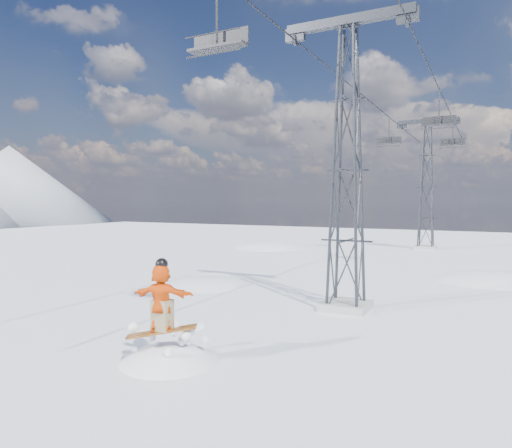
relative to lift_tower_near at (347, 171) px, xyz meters
The scene contains 10 objects.
ground 9.72m from the lift_tower_near, 95.71° to the right, with size 120.00×120.00×0.00m, color white.
snow_terrain 20.81m from the lift_tower_near, 112.81° to the left, with size 39.00×37.00×22.00m.
lift_tower_near is the anchor object (origin of this frame).
lift_tower_far 25.00m from the lift_tower_near, 90.00° to the left, with size 5.20×1.80×11.43m.
haul_cables 12.70m from the lift_tower_near, 90.00° to the left, with size 4.46×51.00×0.06m.
snowboarder_jump 10.92m from the lift_tower_near, 108.14° to the right, with size 4.40×4.40×6.78m.
lift_chair_near 7.26m from the lift_tower_near, 110.30° to the right, with size 1.86×0.54×2.31m.
lift_chair_mid 12.26m from the lift_tower_near, 79.20° to the left, with size 1.88×0.54×2.33m.
lift_chair_far 19.84m from the lift_tower_near, 96.47° to the left, with size 1.86×0.53×2.30m.
lift_chair_extra 22.92m from the lift_tower_near, 84.43° to the left, with size 1.87×0.54×2.32m.
Camera 1 is at (5.82, -9.56, 4.35)m, focal length 32.00 mm.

